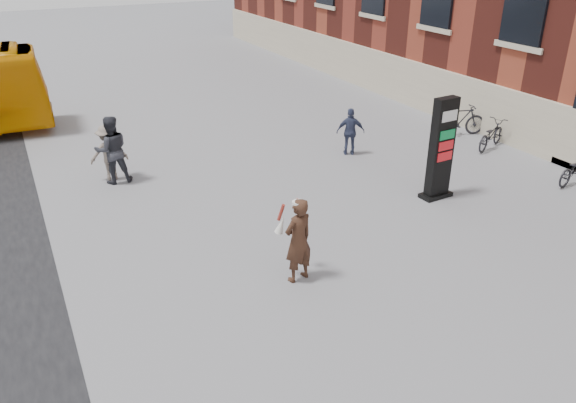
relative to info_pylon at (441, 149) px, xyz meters
name	(u,v)px	position (x,y,z in m)	size (l,w,h in m)	color
ground	(319,265)	(-4.51, -1.57, -1.35)	(100.00, 100.00, 0.00)	#9E9EA3
info_pylon	(441,149)	(0.00, 0.00, 0.00)	(0.89, 0.48, 2.71)	black
woman	(298,239)	(-5.15, -1.82, -0.43)	(0.78, 0.74, 1.81)	black
pedestrian_a	(112,150)	(-7.43, 4.90, -0.39)	(0.94, 0.73, 1.93)	#2D2F36
pedestrian_b	(109,153)	(-7.48, 5.19, -0.55)	(1.03, 0.59, 1.60)	gray
pedestrian_c	(350,132)	(-0.32, 3.76, -0.60)	(0.88, 0.37, 1.50)	#323956
bike_4	(576,169)	(4.09, -1.04, -0.92)	(0.57, 1.65, 0.87)	black
bike_6	(491,135)	(4.09, 2.16, -0.90)	(0.60, 1.73, 0.91)	black
bike_7	(460,120)	(4.09, 3.61, -0.81)	(0.51, 1.81, 1.09)	black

